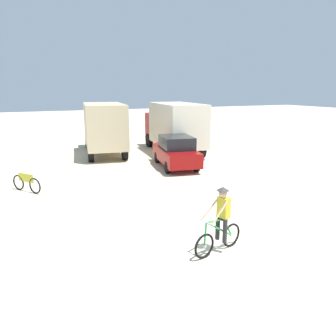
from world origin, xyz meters
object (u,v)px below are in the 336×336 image
Objects in this scene: box_truck_tan_camper at (104,126)px; sedan_parked at (176,152)px; bicycle_spare at (26,183)px; box_truck_cream_rv at (174,125)px; cyclist_orange_shirt at (221,222)px.

box_truck_tan_camper is 6.15m from sedan_parked.
bicycle_spare is at bearing -169.49° from sedan_parked.
box_truck_cream_rv is 3.82× the size of cyclist_orange_shirt.
box_truck_cream_rv is 14.17m from cyclist_orange_shirt.
sedan_parked is at bearing -113.99° from box_truck_cream_rv.
bicycle_spare is (-5.08, -6.89, -1.48)m from box_truck_tan_camper.
box_truck_tan_camper is 4.68m from box_truck_cream_rv.
cyclist_orange_shirt is 1.27× the size of bicycle_spare.
box_truck_tan_camper and box_truck_cream_rv have the same top height.
bicycle_spare is (-4.56, 7.87, -0.45)m from cyclist_orange_shirt.
sedan_parked is 2.45× the size of cyclist_orange_shirt.
box_truck_cream_rv is (4.43, -1.52, 0.00)m from box_truck_tan_camper.
sedan_parked reaches higher than bicycle_spare.
sedan_parked is (-1.75, -3.93, -0.99)m from box_truck_cream_rv.
box_truck_cream_rv reaches higher than bicycle_spare.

